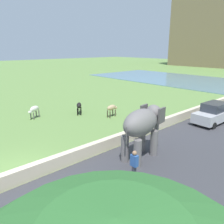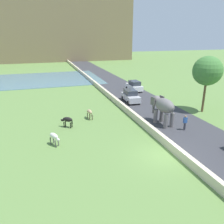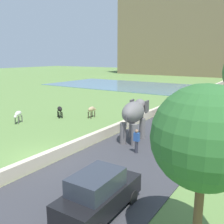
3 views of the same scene
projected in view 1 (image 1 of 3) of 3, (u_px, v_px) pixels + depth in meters
The scene contains 9 objects.
ground_plane at pixel (16, 171), 11.64m from camera, with size 220.00×220.00×0.00m, color #608442.
barrier_wall at pixel (203, 108), 22.27m from camera, with size 0.40×110.00×0.75m, color beige.
lake at pixel (176, 79), 45.63m from camera, with size 36.00×18.00×0.08m, color slate.
elephant at pixel (143, 125), 12.55m from camera, with size 1.77×3.56×2.99m.
person_beside_elephant at pixel (134, 165), 10.50m from camera, with size 0.36×0.22×1.63m.
car_silver at pixel (213, 113), 18.75m from camera, with size 1.94×4.08×1.80m.
cow_tan at pixel (112, 108), 20.61m from camera, with size 0.59×1.42×1.15m.
cow_white at pixel (34, 110), 20.15m from camera, with size 0.97×1.37×1.15m.
cow_black at pixel (79, 106), 21.45m from camera, with size 1.32×1.09×1.15m.
Camera 1 is at (11.02, -3.19, 6.23)m, focal length 35.60 mm.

